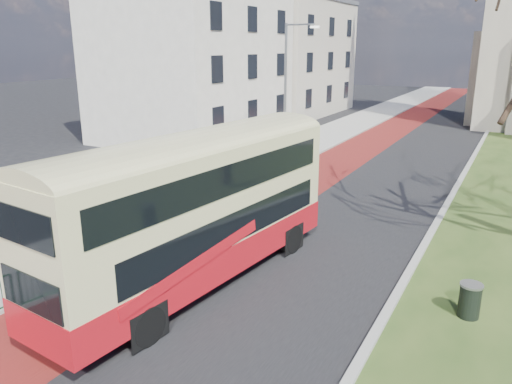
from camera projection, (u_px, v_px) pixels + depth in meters
The scene contains 12 objects.
ground at pixel (160, 292), 14.41m from camera, with size 160.00×160.00×0.00m, color black.
road_carriageway at pixel (386, 161), 30.62m from camera, with size 9.00×120.00×0.01m, color black.
bus_lane at pixel (344, 157), 31.85m from camera, with size 3.40×120.00×0.01m, color #591414.
pavement_west at pixel (290, 150), 33.56m from camera, with size 4.00×120.00×0.12m, color gray.
kerb_west at pixel (318, 153), 32.65m from camera, with size 0.25×120.00×0.13m, color #999993.
kerb_east at pixel (471, 162), 30.20m from camera, with size 0.25×80.00×0.13m, color #999993.
pedestrian_railing at pixel (165, 218), 18.97m from camera, with size 0.07×24.00×1.12m.
street_block_near at pixel (194, 50), 37.52m from camera, with size 10.30×14.30×13.00m.
street_block_far at pixel (284, 56), 51.25m from camera, with size 10.30×16.30×11.50m.
streetlamp at pixel (288, 84), 30.29m from camera, with size 2.13×0.18×8.00m.
bus at pixel (197, 204), 14.28m from camera, with size 3.54×10.64×4.36m.
litter_bin at pixel (470, 300), 12.90m from camera, with size 0.62×0.62×0.93m.
Camera 1 is at (8.62, -10.13, 6.84)m, focal length 35.00 mm.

